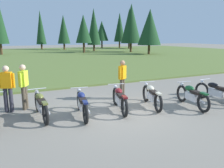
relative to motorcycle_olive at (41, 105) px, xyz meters
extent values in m
plane|color=gray|center=(2.61, -0.58, -0.44)|extent=(140.00, 140.00, 0.00)
cube|color=#5B7033|center=(2.61, 25.75, -0.39)|extent=(80.00, 44.00, 0.10)
cylinder|color=#47331E|center=(10.41, 39.22, 0.22)|extent=(0.36, 0.36, 1.32)
cone|color=#193D1E|center=(10.41, 39.22, 3.77)|extent=(2.57, 2.57, 5.78)
cylinder|color=#47331E|center=(-1.33, 29.47, 0.40)|extent=(0.36, 0.36, 1.68)
cylinder|color=#47331E|center=(11.03, 28.33, 0.41)|extent=(0.36, 0.36, 1.70)
cone|color=#193D1E|center=(11.03, 28.33, 3.53)|extent=(2.63, 2.63, 4.53)
cylinder|color=#47331E|center=(24.50, 36.85, 0.28)|extent=(0.36, 0.36, 1.43)
cone|color=#193D1E|center=(24.50, 36.85, 4.71)|extent=(3.47, 3.47, 7.43)
cylinder|color=#47331E|center=(18.86, 20.95, 0.30)|extent=(0.36, 0.36, 1.47)
cone|color=#193D1E|center=(18.86, 20.95, 3.65)|extent=(3.48, 3.48, 5.23)
cylinder|color=#47331E|center=(20.33, 42.55, 0.46)|extent=(0.36, 0.36, 1.79)
cone|color=#193D1E|center=(20.33, 42.55, 3.66)|extent=(3.12, 3.12, 4.62)
cylinder|color=#47331E|center=(14.29, 32.12, 0.18)|extent=(0.36, 0.36, 1.24)
cone|color=#193D1E|center=(14.29, 32.12, 4.08)|extent=(2.51, 2.51, 6.57)
cylinder|color=#47331E|center=(18.93, 26.50, 0.37)|extent=(0.36, 0.36, 1.62)
cone|color=#193D1E|center=(18.93, 26.50, 4.45)|extent=(3.44, 3.44, 6.53)
cylinder|color=#47331E|center=(23.97, 40.41, 0.36)|extent=(0.36, 0.36, 1.60)
cone|color=#193D1E|center=(23.97, 40.41, 4.47)|extent=(2.65, 2.65, 6.62)
cylinder|color=#47331E|center=(6.42, 42.82, 0.14)|extent=(0.36, 0.36, 1.15)
cone|color=#193D1E|center=(6.42, 42.82, 4.19)|extent=(2.09, 2.09, 6.96)
torus|color=black|center=(-0.02, 0.69, -0.09)|extent=(0.12, 0.70, 0.70)
torus|color=black|center=(0.02, -0.71, -0.09)|extent=(0.12, 0.70, 0.70)
cube|color=silver|center=(0.00, -0.01, -0.04)|extent=(0.22, 0.65, 0.28)
ellipsoid|color=brown|center=(-0.01, 0.17, 0.24)|extent=(0.28, 0.49, 0.22)
cube|color=black|center=(0.01, -0.23, 0.18)|extent=(0.24, 0.49, 0.10)
cube|color=brown|center=(0.02, -0.71, 0.25)|extent=(0.15, 0.32, 0.06)
cylinder|color=silver|center=(-0.02, 0.59, 0.42)|extent=(0.62, 0.05, 0.03)
sphere|color=silver|center=(-0.03, 0.71, 0.29)|extent=(0.14, 0.14, 0.14)
cylinder|color=silver|center=(0.15, -0.31, -0.14)|extent=(0.09, 0.55, 0.07)
torus|color=black|center=(1.38, 0.23, -0.09)|extent=(0.22, 0.71, 0.70)
torus|color=black|center=(1.15, -1.15, -0.09)|extent=(0.22, 0.71, 0.70)
cube|color=silver|center=(1.27, -0.46, -0.04)|extent=(0.31, 0.66, 0.28)
ellipsoid|color=navy|center=(1.30, -0.28, 0.24)|extent=(0.34, 0.52, 0.22)
cube|color=black|center=(1.23, -0.68, 0.18)|extent=(0.30, 0.51, 0.10)
cube|color=navy|center=(1.15, -1.15, 0.25)|extent=(0.19, 0.34, 0.06)
cylinder|color=silver|center=(1.37, 0.13, 0.42)|extent=(0.62, 0.14, 0.03)
sphere|color=silver|center=(1.39, 0.25, 0.29)|extent=(0.14, 0.14, 0.14)
cylinder|color=silver|center=(1.35, -0.78, -0.14)|extent=(0.16, 0.55, 0.07)
torus|color=black|center=(2.85, 0.21, -0.09)|extent=(0.27, 0.70, 0.70)
torus|color=black|center=(2.52, -1.15, -0.09)|extent=(0.27, 0.70, 0.70)
cube|color=silver|center=(2.68, -0.47, -0.04)|extent=(0.35, 0.67, 0.28)
ellipsoid|color=maroon|center=(2.73, -0.29, 0.24)|extent=(0.37, 0.53, 0.22)
cube|color=black|center=(2.63, -0.68, 0.18)|extent=(0.33, 0.52, 0.10)
cube|color=maroon|center=(2.52, -1.15, 0.25)|extent=(0.21, 0.34, 0.06)
cylinder|color=silver|center=(2.83, 0.11, 0.42)|extent=(0.61, 0.18, 0.03)
sphere|color=silver|center=(2.86, 0.23, 0.29)|extent=(0.14, 0.14, 0.14)
cylinder|color=silver|center=(2.75, -0.79, -0.14)|extent=(0.20, 0.55, 0.07)
torus|color=black|center=(4.20, 0.08, -0.09)|extent=(0.29, 0.70, 0.70)
torus|color=black|center=(3.81, -1.26, -0.09)|extent=(0.29, 0.70, 0.70)
cube|color=silver|center=(4.01, -0.59, -0.04)|extent=(0.37, 0.67, 0.28)
ellipsoid|color=beige|center=(4.06, -0.42, 0.24)|extent=(0.38, 0.53, 0.22)
cube|color=black|center=(3.95, -0.80, 0.18)|extent=(0.34, 0.52, 0.10)
cube|color=beige|center=(3.81, -1.26, 0.25)|extent=(0.22, 0.35, 0.06)
cylinder|color=silver|center=(4.18, -0.01, 0.42)|extent=(0.60, 0.20, 0.03)
sphere|color=silver|center=(4.21, 0.10, 0.29)|extent=(0.14, 0.14, 0.14)
cylinder|color=silver|center=(4.06, -0.92, -0.14)|extent=(0.22, 0.55, 0.07)
torus|color=black|center=(5.52, -0.57, -0.09)|extent=(0.23, 0.71, 0.70)
torus|color=black|center=(5.26, -1.95, -0.09)|extent=(0.23, 0.71, 0.70)
cube|color=silver|center=(5.39, -1.26, -0.04)|extent=(0.32, 0.67, 0.28)
ellipsoid|color=#144C23|center=(5.42, -1.09, 0.24)|extent=(0.35, 0.52, 0.22)
cube|color=black|center=(5.35, -1.48, 0.18)|extent=(0.31, 0.51, 0.10)
cube|color=#144C23|center=(5.26, -1.95, 0.25)|extent=(0.20, 0.34, 0.06)
cylinder|color=silver|center=(5.50, -0.67, 0.42)|extent=(0.62, 0.15, 0.03)
sphere|color=silver|center=(5.52, -0.55, 0.29)|extent=(0.14, 0.14, 0.14)
cylinder|color=silver|center=(5.47, -1.58, -0.14)|extent=(0.17, 0.55, 0.07)
torus|color=black|center=(6.69, -0.55, -0.09)|extent=(0.16, 0.71, 0.70)
cube|color=silver|center=(6.75, -1.25, -0.04)|extent=(0.25, 0.65, 0.28)
ellipsoid|color=black|center=(6.73, -1.07, 0.24)|extent=(0.30, 0.50, 0.22)
cube|color=black|center=(6.77, -1.47, 0.18)|extent=(0.26, 0.50, 0.10)
cylinder|color=silver|center=(6.70, -0.65, 0.42)|extent=(0.62, 0.08, 0.03)
sphere|color=silver|center=(6.69, -0.53, 0.29)|extent=(0.14, 0.14, 0.14)
cylinder|color=#4C4233|center=(3.46, 0.85, 0.00)|extent=(0.14, 0.14, 0.88)
cylinder|color=#4C4233|center=(3.60, 0.96, 0.00)|extent=(0.14, 0.14, 0.88)
cube|color=orange|center=(3.53, 0.91, 0.72)|extent=(0.42, 0.40, 0.56)
sphere|color=#9E7051|center=(3.53, 0.91, 1.12)|extent=(0.22, 0.22, 0.22)
cylinder|color=orange|center=(3.35, 0.76, 0.70)|extent=(0.09, 0.09, 0.52)
cylinder|color=orange|center=(3.71, 1.05, 0.70)|extent=(0.09, 0.09, 0.52)
cylinder|color=#4C4233|center=(-0.36, 1.27, 0.00)|extent=(0.14, 0.14, 0.88)
cylinder|color=#4C4233|center=(-0.44, 1.11, 0.00)|extent=(0.14, 0.14, 0.88)
cube|color=#C6E52D|center=(-0.40, 1.19, 0.72)|extent=(0.36, 0.42, 0.56)
sphere|color=beige|center=(-0.40, 1.19, 1.12)|extent=(0.22, 0.22, 0.22)
cylinder|color=#C6E52D|center=(-0.29, 1.39, 0.70)|extent=(0.09, 0.09, 0.52)
cylinder|color=#C6E52D|center=(-0.51, 0.98, 0.70)|extent=(0.09, 0.09, 0.52)
cylinder|color=#2D2D38|center=(-1.04, 1.12, 0.00)|extent=(0.14, 0.14, 0.88)
cylinder|color=#2D2D38|center=(-0.87, 1.07, 0.00)|extent=(0.14, 0.14, 0.88)
cube|color=orange|center=(-0.95, 1.09, 0.72)|extent=(0.41, 0.33, 0.56)
sphere|color=beige|center=(-0.95, 1.09, 1.12)|extent=(0.22, 0.22, 0.22)
cylinder|color=orange|center=(-1.17, 1.17, 0.70)|extent=(0.09, 0.09, 0.52)
cylinder|color=orange|center=(-0.73, 1.02, 0.70)|extent=(0.09, 0.09, 0.52)
camera|label=1|loc=(-0.94, -7.38, 2.19)|focal=35.79mm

